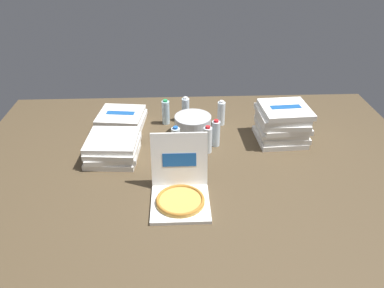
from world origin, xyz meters
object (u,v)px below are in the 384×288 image
(water_bottle_2, at_px, (176,140))
(water_bottle_0, at_px, (216,133))
(ice_bucket, at_px, (193,126))
(open_pizza_box, at_px, (180,190))
(pizza_stack_center_far, at_px, (113,148))
(water_bottle_5, at_px, (221,113))
(pizza_stack_left_far, at_px, (122,119))
(water_bottle_4, at_px, (208,140))
(water_bottle_3, at_px, (166,112))
(water_bottle_1, at_px, (186,109))
(pizza_stack_left_near, at_px, (282,123))

(water_bottle_2, bearing_deg, water_bottle_0, 16.64)
(ice_bucket, bearing_deg, open_pizza_box, -98.06)
(pizza_stack_center_far, bearing_deg, water_bottle_5, 29.95)
(pizza_stack_left_far, xyz_separation_m, water_bottle_4, (0.66, -0.43, 0.04))
(ice_bucket, xyz_separation_m, water_bottle_0, (0.16, -0.17, 0.02))
(open_pizza_box, relative_size, pizza_stack_center_far, 1.07)
(water_bottle_2, height_order, water_bottle_4, same)
(water_bottle_2, bearing_deg, pizza_stack_center_far, -173.56)
(water_bottle_3, bearing_deg, open_pizza_box, -84.26)
(pizza_stack_center_far, distance_m, water_bottle_2, 0.44)
(water_bottle_1, height_order, water_bottle_3, same)
(pizza_stack_left_far, xyz_separation_m, water_bottle_5, (0.80, -0.01, 0.04))
(water_bottle_4, bearing_deg, pizza_stack_left_far, 146.95)
(water_bottle_0, distance_m, water_bottle_4, 0.11)
(open_pizza_box, xyz_separation_m, water_bottle_1, (0.06, 1.03, 0.03))
(pizza_stack_left_far, relative_size, water_bottle_3, 1.90)
(pizza_stack_center_far, relative_size, ice_bucket, 1.37)
(pizza_stack_left_far, distance_m, pizza_stack_center_far, 0.47)
(pizza_stack_center_far, distance_m, water_bottle_4, 0.67)
(pizza_stack_left_near, distance_m, ice_bucket, 0.67)
(water_bottle_3, relative_size, water_bottle_5, 1.00)
(water_bottle_1, height_order, water_bottle_2, same)
(pizza_stack_left_near, relative_size, water_bottle_3, 1.84)
(ice_bucket, height_order, water_bottle_3, water_bottle_3)
(ice_bucket, relative_size, water_bottle_2, 1.35)
(pizza_stack_left_far, relative_size, water_bottle_4, 1.90)
(pizza_stack_left_near, xyz_separation_m, water_bottle_2, (-0.80, -0.16, -0.03))
(water_bottle_0, relative_size, water_bottle_4, 1.00)
(pizza_stack_left_far, xyz_separation_m, water_bottle_1, (0.52, 0.07, 0.04))
(pizza_stack_left_near, xyz_separation_m, water_bottle_3, (-0.87, 0.29, -0.03))
(ice_bucket, distance_m, water_bottle_3, 0.29)
(open_pizza_box, relative_size, water_bottle_0, 1.97)
(ice_bucket, xyz_separation_m, water_bottle_3, (-0.21, 0.20, 0.02))
(water_bottle_0, xyz_separation_m, water_bottle_2, (-0.29, -0.09, 0.00))
(open_pizza_box, xyz_separation_m, water_bottle_4, (0.20, 0.53, 0.03))
(ice_bucket, xyz_separation_m, water_bottle_5, (0.23, 0.16, 0.02))
(pizza_stack_center_far, xyz_separation_m, water_bottle_0, (0.73, 0.14, 0.02))
(water_bottle_2, bearing_deg, water_bottle_4, -0.82)
(open_pizza_box, height_order, ice_bucket, open_pizza_box)
(water_bottle_3, bearing_deg, water_bottle_4, -56.34)
(water_bottle_5, bearing_deg, water_bottle_3, 175.20)
(pizza_stack_left_far, bearing_deg, water_bottle_0, -24.95)
(water_bottle_0, bearing_deg, ice_bucket, 133.69)
(ice_bucket, relative_size, water_bottle_0, 1.35)
(water_bottle_5, bearing_deg, water_bottle_0, -102.88)
(water_bottle_0, relative_size, water_bottle_2, 1.00)
(pizza_stack_left_far, height_order, pizza_stack_left_near, pizza_stack_left_near)
(water_bottle_3, bearing_deg, pizza_stack_center_far, -125.71)
(pizza_stack_left_near, xyz_separation_m, water_bottle_5, (-0.43, 0.25, -0.03))
(pizza_stack_left_near, relative_size, pizza_stack_center_far, 1.00)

